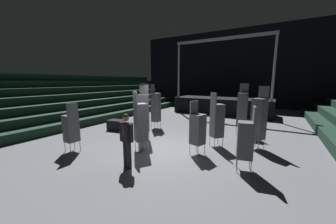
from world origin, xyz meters
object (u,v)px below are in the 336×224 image
chair_stack_mid_left (156,107)px  chair_stack_rear_left (217,120)px  chair_stack_rear_centre (259,118)px  chair_stack_front_right (144,113)px  chair_stack_rear_right (242,109)px  chair_stack_aisle_left (198,128)px  stage_riser (222,105)px  chair_stack_mid_right (141,122)px  equipment_road_case (117,125)px  man_with_tie (127,138)px  chair_stack_front_left (71,128)px  chair_stack_mid_centre (245,139)px

chair_stack_mid_left → chair_stack_rear_left: size_ratio=1.11×
chair_stack_rear_left → chair_stack_rear_centre: bearing=63.9°
chair_stack_front_right → chair_stack_rear_right: 4.91m
chair_stack_rear_right → chair_stack_aisle_left: bearing=75.2°
chair_stack_mid_left → chair_stack_rear_right: 4.56m
stage_riser → chair_stack_mid_right: 10.10m
chair_stack_rear_left → equipment_road_case: chair_stack_rear_left is taller
chair_stack_mid_right → chair_stack_rear_centre: size_ratio=0.93×
stage_riser → chair_stack_front_right: 9.13m
man_with_tie → chair_stack_rear_centre: size_ratio=0.69×
stage_riser → chair_stack_front_left: 11.80m
chair_stack_mid_left → equipment_road_case: chair_stack_mid_left is taller
man_with_tie → chair_stack_rear_centre: (3.32, 3.87, 0.27)m
chair_stack_mid_left → chair_stack_mid_right: chair_stack_mid_left is taller
chair_stack_rear_centre → chair_stack_aisle_left: chair_stack_rear_centre is taller
chair_stack_mid_right → chair_stack_rear_right: chair_stack_rear_right is taller
stage_riser → equipment_road_case: stage_riser is taller
chair_stack_rear_centre → chair_stack_aisle_left: 2.57m
chair_stack_front_right → stage_riser: bearing=-125.9°
chair_stack_mid_left → man_with_tie: bearing=14.0°
chair_stack_mid_right → equipment_road_case: chair_stack_mid_right is taller
stage_riser → chair_stack_aisle_left: 9.45m
man_with_tie → chair_stack_mid_left: size_ratio=0.69×
chair_stack_aisle_left → man_with_tie: bearing=-16.9°
stage_riser → chair_stack_rear_left: (1.83, -8.11, 0.38)m
chair_stack_rear_centre → equipment_road_case: chair_stack_rear_centre is taller
chair_stack_front_left → chair_stack_rear_centre: size_ratio=0.76×
chair_stack_mid_right → chair_stack_mid_centre: bearing=36.8°
chair_stack_front_left → chair_stack_mid_centre: (5.90, 1.66, 0.04)m
chair_stack_front_left → chair_stack_rear_left: bearing=-50.7°
man_with_tie → chair_stack_front_left: bearing=14.5°
chair_stack_front_left → chair_stack_rear_left: (4.57, 3.37, 0.17)m
chair_stack_mid_left → chair_stack_rear_right: bearing=95.3°
man_with_tie → chair_stack_front_right: chair_stack_front_right is taller
chair_stack_front_left → chair_stack_aisle_left: bearing=-60.1°
man_with_tie → chair_stack_mid_right: chair_stack_mid_right is taller
stage_riser → chair_stack_front_left: (-2.73, -11.47, 0.21)m
chair_stack_mid_right → chair_stack_rear_left: bearing=72.7°
stage_riser → chair_stack_rear_right: size_ratio=2.98×
chair_stack_rear_left → chair_stack_aisle_left: (-0.35, -1.22, -0.13)m
stage_riser → chair_stack_rear_centre: size_ratio=3.08×
chair_stack_mid_left → equipment_road_case: bearing=-59.9°
chair_stack_rear_centre → equipment_road_case: 7.10m
chair_stack_rear_left → equipment_road_case: 5.58m
chair_stack_front_left → chair_stack_mid_left: bearing=-6.3°
chair_stack_mid_right → equipment_road_case: (-3.16, 1.80, -0.87)m
chair_stack_front_left → chair_stack_rear_centre: bearing=-54.2°
man_with_tie → chair_stack_mid_left: bearing=-52.9°
chair_stack_rear_right → equipment_road_case: (-6.10, -2.58, -1.00)m
chair_stack_aisle_left → chair_stack_front_left: bearing=-44.7°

